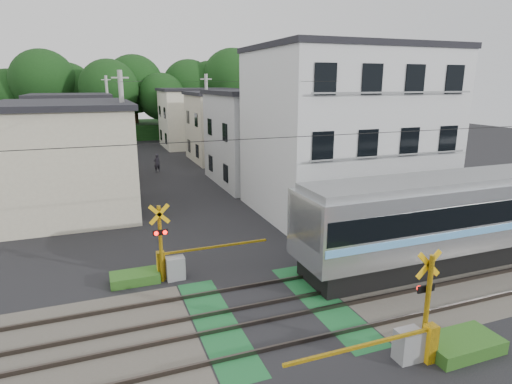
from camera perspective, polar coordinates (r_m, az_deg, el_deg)
name	(u,v)px	position (r m, az deg, el deg)	size (l,w,h in m)	color
ground	(272,312)	(14.65, 2.11, -15.76)	(120.00, 120.00, 0.00)	black
track_bed	(272,311)	(14.63, 2.11, -15.63)	(120.00, 120.00, 0.14)	#47423A
crossing_signal_near	(413,337)	(12.86, 20.22, -17.72)	(4.74, 0.65, 3.09)	yellow
crossing_signal_far	(173,262)	(16.86, -11.06, -9.10)	(4.74, 0.65, 3.09)	yellow
apartment_block	(345,131)	(25.22, 11.79, 7.97)	(10.20, 8.36, 9.30)	silver
houses_row	(158,131)	(38.15, -12.89, 7.88)	(22.07, 31.35, 6.80)	beige
tree_hill	(137,95)	(59.94, -15.62, 12.36)	(40.00, 13.82, 11.82)	#143612
catenary	(427,188)	(16.44, 21.85, 0.48)	(60.00, 5.04, 7.00)	#2D2D33
utility_poles	(146,125)	(35.03, -14.41, 8.61)	(7.90, 42.00, 8.00)	#A5A5A0
pedestrian	(157,163)	(36.84, -13.08, 3.76)	(0.57, 0.37, 1.56)	#2D2A35
weed_patches	(320,299)	(15.18, 8.57, -13.98)	(10.25, 8.80, 0.40)	#2D5E1E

